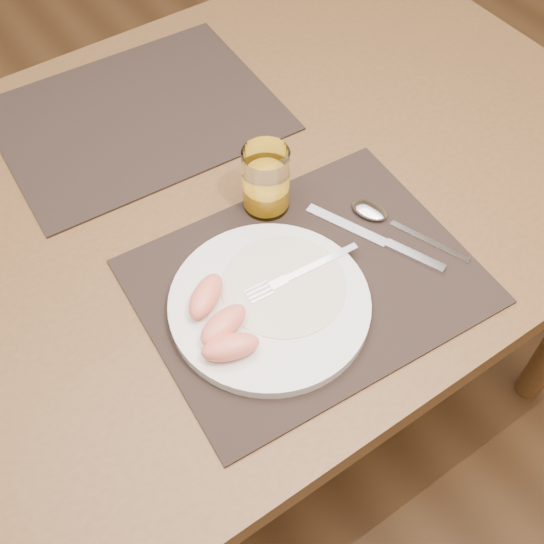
{
  "coord_description": "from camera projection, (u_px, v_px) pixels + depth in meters",
  "views": [
    {
      "loc": [
        -0.33,
        -0.65,
        1.52
      ],
      "look_at": [
        -0.02,
        -0.19,
        0.77
      ],
      "focal_mm": 45.0,
      "sensor_mm": 36.0,
      "label": 1
    }
  ],
  "objects": [
    {
      "name": "juice_glass",
      "position": [
        266.0,
        183.0,
        0.99
      ],
      "size": [
        0.07,
        0.07,
        0.1
      ],
      "color": "white",
      "rests_on": "placemat_near"
    },
    {
      "name": "ground",
      "position": [
        234.0,
        406.0,
        1.65
      ],
      "size": [
        5.0,
        5.0,
        0.0
      ],
      "primitive_type": "plane",
      "color": "#54371C",
      "rests_on": "ground"
    },
    {
      "name": "grapefruit_wedges",
      "position": [
        220.0,
        322.0,
        0.86
      ],
      "size": [
        0.1,
        0.15,
        0.03
      ],
      "color": "#FF8468",
      "rests_on": "plate"
    },
    {
      "name": "knife",
      "position": [
        386.0,
        243.0,
        0.98
      ],
      "size": [
        0.1,
        0.21,
        0.01
      ],
      "color": "silver",
      "rests_on": "placemat_near"
    },
    {
      "name": "fork",
      "position": [
        293.0,
        276.0,
        0.92
      ],
      "size": [
        0.18,
        0.03,
        0.0
      ],
      "color": "silver",
      "rests_on": "plate"
    },
    {
      "name": "table",
      "position": [
        216.0,
        227.0,
        1.11
      ],
      "size": [
        1.4,
        0.9,
        0.75
      ],
      "color": "brown",
      "rests_on": "ground"
    },
    {
      "name": "plate_dressing",
      "position": [
        284.0,
        285.0,
        0.92
      ],
      "size": [
        0.17,
        0.17,
        0.0
      ],
      "color": "white",
      "rests_on": "plate"
    },
    {
      "name": "placemat_near",
      "position": [
        307.0,
        281.0,
        0.94
      ],
      "size": [
        0.47,
        0.38,
        0.0
      ],
      "primitive_type": "cube",
      "rotation": [
        0.0,
        0.0,
        -0.06
      ],
      "color": "black",
      "rests_on": "table"
    },
    {
      "name": "spoon",
      "position": [
        378.0,
        215.0,
        1.01
      ],
      "size": [
        0.09,
        0.19,
        0.01
      ],
      "color": "silver",
      "rests_on": "placemat_near"
    },
    {
      "name": "plate",
      "position": [
        270.0,
        304.0,
        0.91
      ],
      "size": [
        0.27,
        0.27,
        0.02
      ],
      "primitive_type": "cylinder",
      "color": "white",
      "rests_on": "placemat_near"
    },
    {
      "name": "placemat_far",
      "position": [
        137.0,
        116.0,
        1.15
      ],
      "size": [
        0.47,
        0.37,
        0.0
      ],
      "primitive_type": "cube",
      "rotation": [
        0.0,
        0.0,
        -0.05
      ],
      "color": "black",
      "rests_on": "table"
    }
  ]
}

